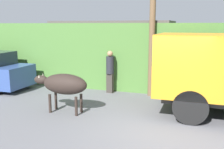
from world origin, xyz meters
The scene contains 6 objects.
ground_plane centered at (0.00, 0.00, 0.00)m, with size 60.00×60.00×0.00m, color slate.
hillside_embankment centered at (0.00, 6.86, 1.44)m, with size 32.00×6.87×2.87m.
building_backdrop centered at (-3.00, 4.80, 1.50)m, with size 5.39×2.70×2.97m.
brown_cow centered at (-3.18, 0.29, 0.93)m, with size 1.88×0.66×1.27m.
pedestrian_on_hill centered at (-2.60, 3.14, 0.98)m, with size 0.38×0.38×1.76m.
utility_pole centered at (-0.91, 3.24, 3.57)m, with size 0.90×0.23×6.91m.
Camera 1 is at (0.90, -6.93, 2.81)m, focal length 42.00 mm.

